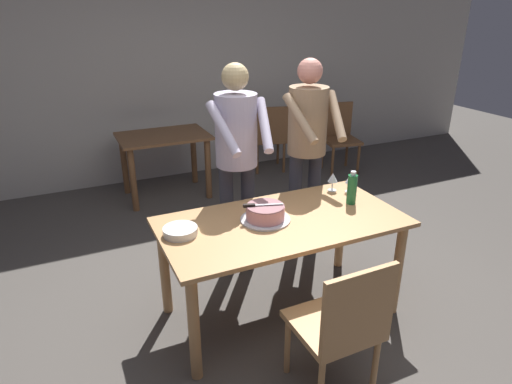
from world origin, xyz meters
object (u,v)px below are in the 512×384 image
(plate_stack, at_px, (180,231))
(background_table, at_px, (164,149))
(cake_on_platter, at_px, (265,213))
(background_chair_1, at_px, (339,135))
(background_chair_0, at_px, (269,136))
(wine_glass_near, at_px, (350,179))
(main_dining_table, at_px, (282,234))
(water_bottle, at_px, (352,189))
(cake_knife, at_px, (255,205))
(wine_glass_far, at_px, (333,178))
(person_standing_beside, at_px, (307,139))
(chair_near_side, at_px, (341,324))
(person_cutting_cake, at_px, (237,150))

(plate_stack, height_order, background_table, plate_stack)
(cake_on_platter, xyz_separation_m, background_chair_1, (2.24, 2.35, -0.31))
(plate_stack, height_order, background_chair_0, background_chair_0)
(wine_glass_near, distance_m, background_table, 2.46)
(main_dining_table, height_order, plate_stack, plate_stack)
(water_bottle, height_order, background_chair_1, water_bottle)
(cake_on_platter, xyz_separation_m, background_table, (-0.10, 2.44, -0.22))
(wine_glass_near, distance_m, background_chair_0, 2.62)
(cake_knife, xyz_separation_m, water_bottle, (0.76, -0.03, -0.00))
(water_bottle, bearing_deg, cake_knife, 177.45)
(background_chair_0, bearing_deg, wine_glass_far, -105.22)
(wine_glass_far, relative_size, background_table, 0.14)
(background_table, height_order, background_chair_0, background_chair_0)
(cake_knife, xyz_separation_m, plate_stack, (-0.51, 0.02, -0.09))
(person_standing_beside, height_order, background_chair_1, person_standing_beside)
(person_standing_beside, bearing_deg, background_chair_0, 71.70)
(main_dining_table, distance_m, cake_on_platter, 0.20)
(cake_knife, height_order, water_bottle, water_bottle)
(person_standing_beside, bearing_deg, chair_near_side, -113.27)
(background_chair_0, height_order, background_chair_1, same)
(cake_on_platter, distance_m, wine_glass_near, 0.83)
(cake_on_platter, height_order, background_chair_1, background_chair_1)
(wine_glass_far, xyz_separation_m, chair_near_side, (-0.65, -1.10, -0.36))
(wine_glass_near, relative_size, person_standing_beside, 0.08)
(cake_knife, height_order, wine_glass_near, wine_glass_near)
(main_dining_table, relative_size, wine_glass_far, 11.50)
(cake_knife, bearing_deg, background_chair_0, 61.76)
(wine_glass_near, bearing_deg, background_chair_1, 56.75)
(person_cutting_cake, xyz_separation_m, chair_near_side, (0.01, -1.44, -0.58))
(background_chair_1, bearing_deg, cake_on_platter, -133.62)
(cake_on_platter, bearing_deg, wine_glass_far, 19.76)
(cake_on_platter, relative_size, wine_glass_near, 2.36)
(cake_on_platter, bearing_deg, background_table, 92.35)
(water_bottle, distance_m, background_chair_0, 2.83)
(cake_knife, distance_m, plate_stack, 0.52)
(cake_on_platter, distance_m, plate_stack, 0.58)
(water_bottle, bearing_deg, wine_glass_near, 56.97)
(person_cutting_cake, bearing_deg, background_chair_0, 57.82)
(main_dining_table, xyz_separation_m, background_chair_1, (2.14, 2.40, -0.15))
(main_dining_table, relative_size, water_bottle, 6.63)
(person_cutting_cake, bearing_deg, background_chair_1, 38.71)
(cake_knife, bearing_deg, cake_on_platter, -17.34)
(cake_on_platter, relative_size, wine_glass_far, 2.36)
(cake_on_platter, xyz_separation_m, cake_knife, (-0.07, 0.02, 0.06))
(person_cutting_cake, height_order, background_table, person_cutting_cake)
(plate_stack, distance_m, background_chair_1, 3.66)
(cake_knife, relative_size, water_bottle, 1.06)
(chair_near_side, relative_size, background_table, 0.90)
(wine_glass_near, height_order, person_standing_beside, person_standing_beside)
(cake_knife, relative_size, background_chair_0, 0.29)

